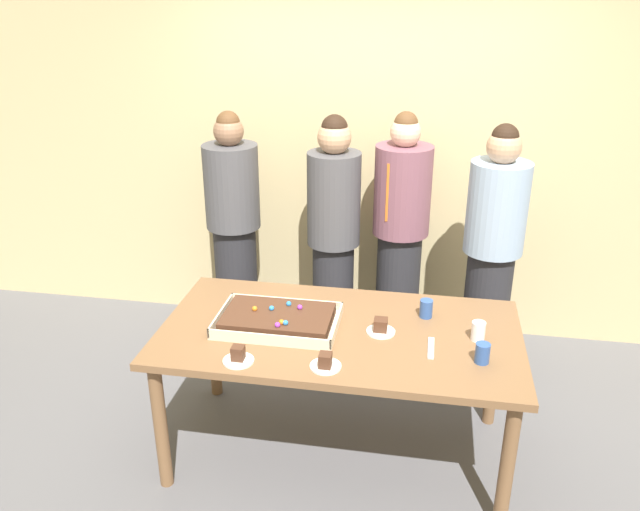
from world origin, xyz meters
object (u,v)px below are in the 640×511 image
object	(u,v)px
cake_server_utensil	(431,348)
person_striped_tie_right	(492,255)
plated_slice_near_right	(238,357)
person_green_shirt_behind	(334,235)
plated_slice_far_left	(325,363)
person_serving_front	(234,228)
drink_cup_far_end	(478,331)
drink_cup_nearest	(482,353)
plated_slice_near_left	(381,328)
party_table	(339,344)
person_far_right_suit	(400,235)
sheet_cake	(278,320)
drink_cup_middle	(426,309)

from	to	relation	value
cake_server_utensil	person_striped_tie_right	world-z (taller)	person_striped_tie_right
plated_slice_near_right	person_green_shirt_behind	distance (m)	1.51
plated_slice_far_left	person_serving_front	xyz separation A→B (m)	(-0.91, 1.53, 0.05)
person_green_shirt_behind	drink_cup_far_end	bearing A→B (deg)	46.18
drink_cup_nearest	person_green_shirt_behind	world-z (taller)	person_green_shirt_behind
cake_server_utensil	plated_slice_near_left	bearing A→B (deg)	155.14
person_green_shirt_behind	person_striped_tie_right	xyz separation A→B (m)	(1.03, -0.18, 0.00)
drink_cup_far_end	person_striped_tie_right	xyz separation A→B (m)	(0.12, 0.90, 0.05)
party_table	person_far_right_suit	world-z (taller)	person_far_right_suit
plated_slice_far_left	person_striped_tie_right	size ratio (longest dim) A/B	0.09
person_green_shirt_behind	person_far_right_suit	distance (m)	0.45
person_green_shirt_behind	person_far_right_suit	size ratio (longest dim) A/B	0.99
sheet_cake	person_serving_front	world-z (taller)	person_serving_front
drink_cup_far_end	person_serving_front	world-z (taller)	person_serving_front
plated_slice_near_left	person_serving_front	xyz separation A→B (m)	(-1.14, 1.15, 0.05)
person_serving_front	person_green_shirt_behind	world-z (taller)	person_green_shirt_behind
sheet_cake	plated_slice_near_left	distance (m)	0.54
sheet_cake	plated_slice_near_left	size ratio (longest dim) A/B	4.24
plated_slice_near_right	plated_slice_far_left	bearing A→B (deg)	2.41
person_striped_tie_right	person_serving_front	bearing A→B (deg)	-46.96
person_far_right_suit	plated_slice_near_left	bearing A→B (deg)	23.78
person_striped_tie_right	party_table	bearing A→B (deg)	9.18
person_serving_front	person_striped_tie_right	world-z (taller)	person_striped_tie_right
drink_cup_far_end	person_striped_tie_right	world-z (taller)	person_striped_tie_right
cake_server_utensil	person_far_right_suit	world-z (taller)	person_far_right_suit
person_serving_front	person_green_shirt_behind	xyz separation A→B (m)	(0.72, -0.06, 0.02)
drink_cup_nearest	person_serving_front	size ratio (longest dim) A/B	0.06
cake_server_utensil	drink_cup_far_end	bearing A→B (deg)	29.25
plated_slice_far_left	person_serving_front	distance (m)	1.78
sheet_cake	drink_cup_nearest	world-z (taller)	drink_cup_nearest
plated_slice_near_left	person_striped_tie_right	world-z (taller)	person_striped_tie_right
plated_slice_far_left	drink_cup_far_end	bearing A→B (deg)	28.37
drink_cup_far_end	person_green_shirt_behind	bearing A→B (deg)	130.03
cake_server_utensil	person_green_shirt_behind	xyz separation A→B (m)	(-0.68, 1.21, 0.09)
drink_cup_nearest	person_far_right_suit	size ratio (longest dim) A/B	0.06
drink_cup_nearest	plated_slice_near_left	bearing A→B (deg)	157.98
drink_cup_middle	person_green_shirt_behind	size ratio (longest dim) A/B	0.06
plated_slice_far_left	cake_server_utensil	distance (m)	0.55
sheet_cake	person_far_right_suit	xyz separation A→B (m)	(0.56, 1.21, 0.06)
party_table	drink_cup_nearest	distance (m)	0.75
person_green_shirt_behind	drink_cup_middle	bearing A→B (deg)	42.29
sheet_cake	person_striped_tie_right	bearing A→B (deg)	39.13
plated_slice_far_left	plated_slice_near_right	bearing A→B (deg)	-177.59
drink_cup_far_end	person_green_shirt_behind	size ratio (longest dim) A/B	0.06
plated_slice_near_right	drink_cup_middle	distance (m)	1.06
drink_cup_nearest	cake_server_utensil	distance (m)	0.26
person_serving_front	person_striped_tie_right	distance (m)	1.77
plated_slice_near_left	drink_cup_middle	world-z (taller)	drink_cup_middle
drink_cup_middle	cake_server_utensil	bearing A→B (deg)	-84.05
plated_slice_far_left	drink_cup_middle	distance (m)	0.74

